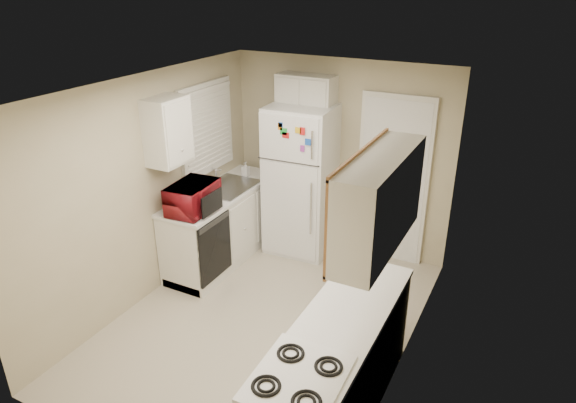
% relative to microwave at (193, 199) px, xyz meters
% --- Properties ---
extents(floor, '(3.80, 3.80, 0.00)m').
position_rel_microwave_xyz_m(floor, '(1.06, -0.30, -1.05)').
color(floor, beige).
rests_on(floor, ground).
extents(ceiling, '(3.80, 3.80, 0.00)m').
position_rel_microwave_xyz_m(ceiling, '(1.06, -0.30, 1.35)').
color(ceiling, white).
rests_on(ceiling, floor).
extents(wall_left, '(3.80, 3.80, 0.00)m').
position_rel_microwave_xyz_m(wall_left, '(-0.34, -0.30, 0.15)').
color(wall_left, '#B7AC8C').
rests_on(wall_left, floor).
extents(wall_right, '(3.80, 3.80, 0.00)m').
position_rel_microwave_xyz_m(wall_right, '(2.46, -0.30, 0.15)').
color(wall_right, '#B7AC8C').
rests_on(wall_right, floor).
extents(wall_back, '(2.80, 2.80, 0.00)m').
position_rel_microwave_xyz_m(wall_back, '(1.06, 1.60, 0.15)').
color(wall_back, '#B7AC8C').
rests_on(wall_back, floor).
extents(wall_front, '(2.80, 2.80, 0.00)m').
position_rel_microwave_xyz_m(wall_front, '(1.06, -2.20, 0.15)').
color(wall_front, '#B7AC8C').
rests_on(wall_front, floor).
extents(left_counter, '(0.60, 1.80, 0.90)m').
position_rel_microwave_xyz_m(left_counter, '(-0.04, 0.60, -0.60)').
color(left_counter, silver).
rests_on(left_counter, floor).
extents(dishwasher, '(0.03, 0.58, 0.72)m').
position_rel_microwave_xyz_m(dishwasher, '(0.25, 0.00, -0.56)').
color(dishwasher, black).
rests_on(dishwasher, floor).
extents(sink, '(0.54, 0.74, 0.16)m').
position_rel_microwave_xyz_m(sink, '(-0.04, 0.75, -0.19)').
color(sink, gray).
rests_on(sink, left_counter).
extents(microwave, '(0.61, 0.37, 0.39)m').
position_rel_microwave_xyz_m(microwave, '(0.00, 0.00, 0.00)').
color(microwave, maroon).
rests_on(microwave, left_counter).
extents(soap_bottle, '(0.09, 0.09, 0.19)m').
position_rel_microwave_xyz_m(soap_bottle, '(-0.05, 1.17, -0.05)').
color(soap_bottle, silver).
rests_on(soap_bottle, left_counter).
extents(window_blinds, '(0.10, 0.98, 1.08)m').
position_rel_microwave_xyz_m(window_blinds, '(-0.30, 0.75, 0.55)').
color(window_blinds, silver).
rests_on(window_blinds, wall_left).
extents(upper_cabinet_left, '(0.30, 0.45, 0.70)m').
position_rel_microwave_xyz_m(upper_cabinet_left, '(-0.19, -0.08, 0.75)').
color(upper_cabinet_left, silver).
rests_on(upper_cabinet_left, wall_left).
extents(refrigerator, '(0.81, 0.79, 1.87)m').
position_rel_microwave_xyz_m(refrigerator, '(0.69, 1.30, -0.11)').
color(refrigerator, white).
rests_on(refrigerator, floor).
extents(cabinet_over_fridge, '(0.70, 0.30, 0.40)m').
position_rel_microwave_xyz_m(cabinet_over_fridge, '(0.66, 1.45, 0.95)').
color(cabinet_over_fridge, silver).
rests_on(cabinet_over_fridge, wall_back).
extents(interior_door, '(0.86, 0.06, 2.08)m').
position_rel_microwave_xyz_m(interior_door, '(1.76, 1.56, -0.03)').
color(interior_door, white).
rests_on(interior_door, floor).
extents(right_counter, '(0.60, 2.00, 0.90)m').
position_rel_microwave_xyz_m(right_counter, '(2.16, -1.10, -0.60)').
color(right_counter, silver).
rests_on(right_counter, floor).
extents(upper_cabinet_right, '(0.30, 1.20, 0.70)m').
position_rel_microwave_xyz_m(upper_cabinet_right, '(2.31, -0.80, 0.75)').
color(upper_cabinet_right, silver).
rests_on(upper_cabinet_right, wall_right).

